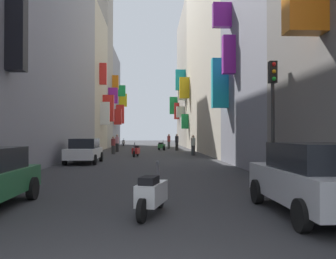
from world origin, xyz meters
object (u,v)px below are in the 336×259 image
scooter_green (161,146)px  scooter_red (136,151)px  pedestrian_near_right (113,145)px  scooter_white (152,193)px  pedestrian_far_away (117,143)px  pedestrian_near_left (177,142)px  pedestrian_mid_street (193,145)px  parked_car_white (84,150)px  traffic_light_near_corner (273,101)px  parked_car_silver (315,178)px  scooter_silver (124,143)px  pedestrian_crossing (169,141)px

scooter_green → scooter_red: 11.44m
scooter_red → pedestrian_near_right: bearing=119.1°
scooter_white → pedestrian_far_away: 28.37m
scooter_green → pedestrian_near_right: 8.59m
pedestrian_near_left → pedestrian_mid_street: 8.92m
scooter_green → pedestrian_near_right: pedestrian_near_right is taller
scooter_red → pedestrian_far_away: pedestrian_far_away is taller
scooter_red → scooter_white: bearing=-86.7°
pedestrian_near_right → pedestrian_far_away: size_ratio=0.90×
parked_car_white → traffic_light_near_corner: bearing=-50.0°
pedestrian_mid_street → scooter_green: bearing=103.6°
parked_car_white → traffic_light_near_corner: size_ratio=0.94×
scooter_white → pedestrian_mid_street: pedestrian_mid_street is taller
parked_car_silver → scooter_red: 20.96m
traffic_light_near_corner → pedestrian_far_away: bearing=107.6°
scooter_green → scooter_silver: (-5.32, 15.83, -0.00)m
pedestrian_mid_street → traffic_light_near_corner: traffic_light_near_corner is taller
pedestrian_near_right → pedestrian_crossing: bearing=63.4°
pedestrian_near_left → traffic_light_near_corner: size_ratio=0.42×
scooter_green → pedestrian_far_away: pedestrian_far_away is taller
pedestrian_near_right → traffic_light_near_corner: (7.51, -19.70, 2.13)m
scooter_silver → parked_car_silver: bearing=-80.8°
pedestrian_far_away → traffic_light_near_corner: 25.02m
parked_car_white → pedestrian_crossing: size_ratio=2.24×
pedestrian_crossing → pedestrian_near_right: size_ratio=1.14×
pedestrian_crossing → pedestrian_far_away: pedestrian_crossing is taller
scooter_silver → parked_car_white: bearing=-89.8°
scooter_white → scooter_silver: size_ratio=1.08×
scooter_red → pedestrian_crossing: size_ratio=1.01×
pedestrian_near_right → pedestrian_far_away: 4.07m
scooter_silver → pedestrian_far_away: pedestrian_far_away is taller
scooter_silver → pedestrian_near_right: pedestrian_near_right is taller
scooter_white → pedestrian_mid_street: bearing=80.9°
scooter_green → scooter_silver: bearing=108.6°
scooter_red → scooter_silver: same height
pedestrian_near_right → parked_car_white: bearing=-94.1°
parked_car_silver → traffic_light_near_corner: size_ratio=0.95×
parked_car_white → pedestrian_crossing: 21.72m
parked_car_silver → pedestrian_mid_street: (-0.02, 21.97, 0.03)m
pedestrian_crossing → pedestrian_mid_street: 13.31m
scooter_silver → pedestrian_crossing: (6.31, -12.25, 0.44)m
parked_car_white → scooter_red: size_ratio=2.23×
pedestrian_crossing → traffic_light_near_corner: bearing=-86.2°
scooter_red → pedestrian_near_right: size_ratio=1.15×
scooter_red → pedestrian_near_left: 11.16m
scooter_green → pedestrian_far_away: (-4.51, -3.26, 0.41)m
scooter_white → pedestrian_near_right: pedestrian_near_right is taller
parked_car_silver → scooter_red: size_ratio=2.24×
parked_car_silver → scooter_red: bearing=102.9°
scooter_silver → pedestrian_near_right: (0.85, -23.15, 0.31)m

